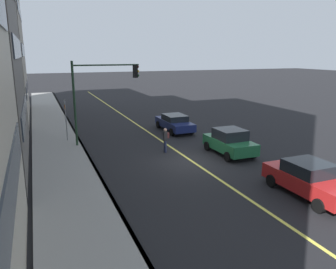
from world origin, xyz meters
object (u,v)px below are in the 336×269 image
(car_green, at_px, (230,142))
(street_sign_post, at_px, (66,117))
(car_red, at_px, (310,179))
(traffic_light_mast, at_px, (100,88))
(pedestrian_with_backpack, at_px, (165,138))
(car_navy, at_px, (175,122))

(car_green, relative_size, street_sign_post, 1.22)
(car_red, relative_size, street_sign_post, 1.40)
(car_red, distance_m, street_sign_post, 16.56)
(car_green, distance_m, street_sign_post, 11.66)
(traffic_light_mast, distance_m, street_sign_post, 3.51)
(car_green, relative_size, pedestrian_with_backpack, 2.40)
(car_navy, xyz_separation_m, street_sign_post, (-0.47, 8.66, 1.13))
(car_green, height_order, traffic_light_mast, traffic_light_mast)
(car_red, height_order, pedestrian_with_backpack, pedestrian_with_backpack)
(car_navy, bearing_deg, car_red, -177.57)
(pedestrian_with_backpack, distance_m, street_sign_post, 7.61)
(pedestrian_with_backpack, bearing_deg, car_green, -118.17)
(car_red, bearing_deg, pedestrian_with_backpack, 22.09)
(car_green, bearing_deg, car_navy, 5.34)
(car_navy, bearing_deg, car_green, -174.66)
(car_navy, bearing_deg, traffic_light_mast, 107.75)
(car_navy, distance_m, pedestrian_with_backpack, 6.17)
(car_navy, distance_m, traffic_light_mast, 7.50)
(car_red, relative_size, traffic_light_mast, 0.76)
(car_green, distance_m, traffic_light_mast, 9.42)
(traffic_light_mast, bearing_deg, street_sign_post, 54.96)
(car_green, xyz_separation_m, car_red, (-6.79, 0.09, -0.04))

